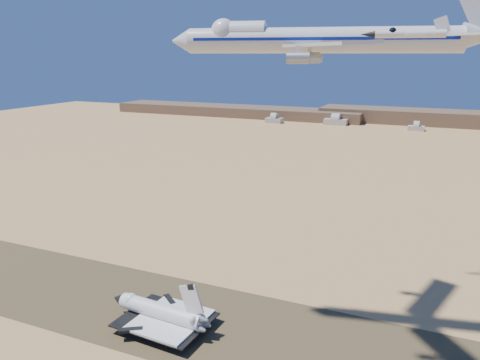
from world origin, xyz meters
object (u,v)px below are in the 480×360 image
at_px(crew_a, 160,340).
at_px(chase_jet_a, 408,34).
at_px(chase_jet_d, 402,44).
at_px(crew_c, 166,346).
at_px(chase_jet_e, 454,41).
at_px(carrier_747, 311,40).
at_px(shuttle, 160,313).
at_px(crew_b, 166,344).

height_order(crew_a, chase_jet_a, chase_jet_a).
bearing_deg(crew_a, chase_jet_d, -19.94).
height_order(crew_c, chase_jet_e, chase_jet_e).
bearing_deg(crew_a, chase_jet_a, -85.69).
height_order(carrier_747, chase_jet_d, carrier_747).
distance_m(shuttle, crew_b, 12.56).
relative_size(chase_jet_a, chase_jet_d, 0.94).
distance_m(shuttle, chase_jet_a, 116.94).
xyz_separation_m(chase_jet_d, chase_jet_e, (16.96, 19.22, 1.16)).
bearing_deg(crew_b, chase_jet_e, -84.22).
distance_m(chase_jet_a, chase_jet_d, 91.58).
bearing_deg(crew_c, chase_jet_a, -148.75).
bearing_deg(chase_jet_e, crew_a, -143.82).
relative_size(carrier_747, chase_jet_e, 5.95).
relative_size(crew_a, crew_b, 1.10).
relative_size(shuttle, crew_b, 23.22).
relative_size(carrier_747, crew_a, 49.49).
xyz_separation_m(carrier_747, crew_a, (-38.86, -24.60, -91.97)).
bearing_deg(chase_jet_d, chase_jet_e, 32.63).
bearing_deg(chase_jet_e, carrier_747, -133.21).
bearing_deg(chase_jet_a, chase_jet_d, 88.26).
relative_size(chase_jet_d, chase_jet_e, 1.05).
distance_m(crew_a, chase_jet_d, 131.53).
relative_size(shuttle, chase_jet_e, 2.53).
bearing_deg(chase_jet_e, crew_c, -141.77).
xyz_separation_m(crew_c, chase_jet_a, (64.59, -15.78, 91.55)).
bearing_deg(crew_b, chase_jet_d, -83.36).
bearing_deg(carrier_747, crew_b, -156.64).
distance_m(crew_b, crew_c, 1.52).
bearing_deg(crew_a, shuttle, 51.18).
height_order(crew_c, chase_jet_d, chase_jet_d).
distance_m(crew_c, chase_jet_a, 113.14).
xyz_separation_m(carrier_747, chase_jet_e, (37.52, 67.65, 1.03)).
height_order(crew_b, chase_jet_d, chase_jet_d).
bearing_deg(carrier_747, chase_jet_d, 54.93).
distance_m(carrier_747, chase_jet_d, 52.62).
bearing_deg(chase_jet_d, chase_jet_a, -100.46).
distance_m(carrier_747, chase_jet_e, 77.37).
xyz_separation_m(shuttle, crew_a, (4.94, -7.91, -4.13)).
xyz_separation_m(shuttle, carrier_747, (43.80, 16.69, 87.84)).
bearing_deg(chase_jet_d, shuttle, -150.61).
relative_size(shuttle, crew_a, 21.07).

